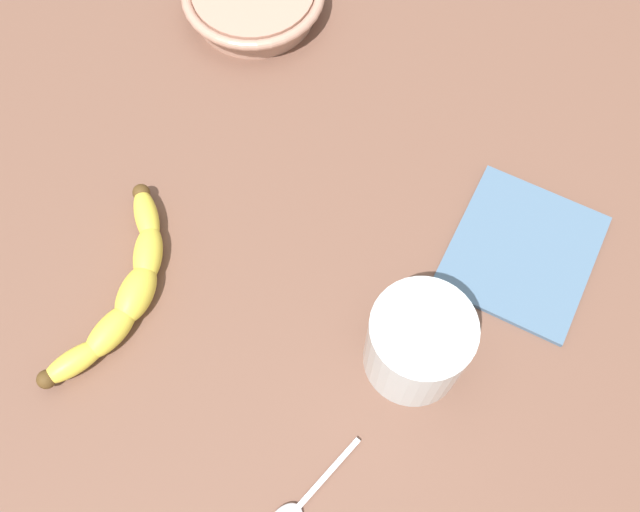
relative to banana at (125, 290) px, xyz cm
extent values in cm
cube|color=brown|center=(17.33, -7.59, -3.11)|extent=(120.00, 120.00, 3.00)
ellipsoid|color=yellow|center=(-7.80, -1.50, 0.00)|extent=(6.65, 3.83, 2.32)
ellipsoid|color=yellow|center=(-3.67, -1.93, 0.00)|extent=(6.40, 3.09, 2.77)
ellipsoid|color=yellow|center=(0.41, -1.08, 0.00)|extent=(7.00, 5.22, 3.22)
ellipsoid|color=yellow|center=(4.03, 0.97, 0.00)|extent=(6.63, 6.06, 2.77)
ellipsoid|color=yellow|center=(6.85, 4.02, 0.00)|extent=(5.43, 6.49, 2.32)
sphere|color=#513819|center=(-10.53, -0.79, 0.00)|extent=(1.77, 1.77, 1.77)
sphere|color=#513819|center=(8.43, 6.36, 0.00)|extent=(1.77, 1.77, 1.77)
cylinder|color=silver|center=(12.47, -24.81, 2.94)|extent=(9.13, 9.13, 9.10)
cylinder|color=#A4D395|center=(12.47, -24.81, 2.76)|extent=(8.63, 8.63, 8.23)
cylinder|color=tan|center=(34.47, 14.31, 0.22)|extent=(14.03, 14.03, 3.65)
cube|color=silver|center=(-0.84, -25.40, -1.21)|extent=(8.51, 0.98, 0.25)
cube|color=slate|center=(28.15, -26.79, -1.31)|extent=(17.58, 16.40, 0.60)
camera|label=1|loc=(-7.34, -30.09, 63.26)|focal=40.23mm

